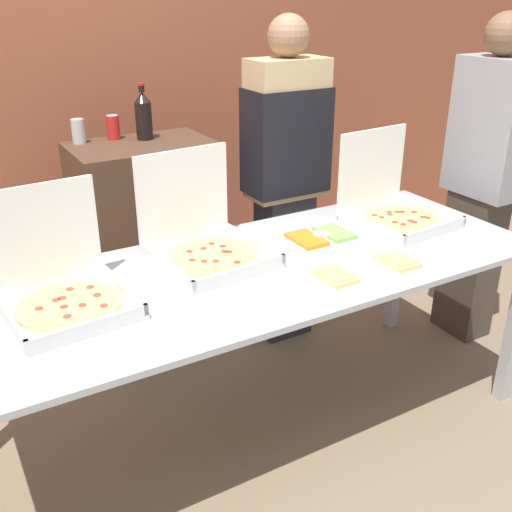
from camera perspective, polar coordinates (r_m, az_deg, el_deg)
The scene contains 15 objects.
ground_plane at distance 2.89m, azimuth -0.00°, elevation -16.15°, with size 16.00×16.00×0.00m, color #847056.
brick_wall_behind at distance 3.80m, azimuth -13.53°, elevation 16.45°, with size 10.00×0.06×2.80m.
buffet_table at distance 2.47m, azimuth -0.00°, elevation -2.83°, with size 2.46×0.91×0.83m.
pizza_box_far_right at distance 2.22m, azimuth -17.96°, elevation -2.90°, with size 0.45×0.46×0.41m.
pizza_box_near_right at distance 2.50m, azimuth -4.89°, elevation 1.41°, with size 0.47×0.49×0.43m.
pizza_box_near_left at distance 2.97m, azimuth 12.97°, elevation 4.62°, with size 0.46×0.47×0.42m.
paper_plate_front_right at distance 2.52m, azimuth 13.30°, elevation -0.59°, with size 0.25×0.25×0.03m.
paper_plate_front_left at distance 2.35m, azimuth 7.51°, elevation -2.03°, with size 0.26×0.26×0.03m.
veggie_tray at distance 2.66m, azimuth 6.17°, elevation 1.57°, with size 0.34×0.23×0.05m.
sideboard_podium at distance 3.32m, azimuth -10.11°, elevation 0.84°, with size 0.72×0.48×1.15m.
soda_bottle at distance 3.21m, azimuth -10.67°, elevation 13.03°, with size 0.09×0.09×0.28m.
soda_can_silver at distance 3.21m, azimuth -16.57°, elevation 11.33°, with size 0.07×0.07×0.12m.
soda_can_colored at distance 3.25m, azimuth -13.45°, elevation 11.84°, with size 0.07×0.07×0.12m.
person_server_vest at distance 3.21m, azimuth 2.84°, elevation 8.31°, with size 0.42×0.24×1.76m.
person_guest_cap at distance 3.47m, azimuth 20.82°, elevation 6.88°, with size 0.22×0.40×1.77m.
Camera 1 is at (-1.10, -1.90, 1.87)m, focal length 42.00 mm.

